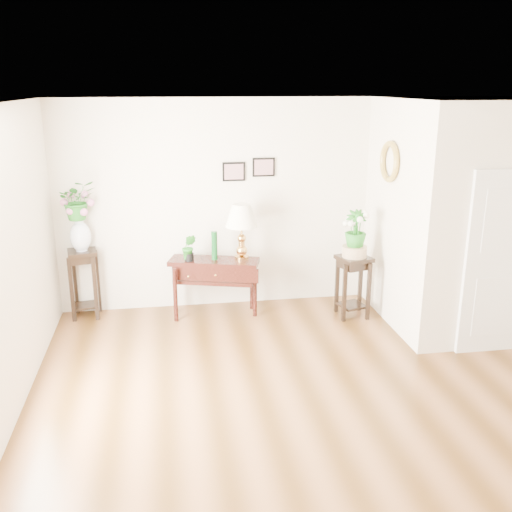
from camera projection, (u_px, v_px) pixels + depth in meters
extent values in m
cube|color=brown|center=(337.00, 400.00, 5.56)|extent=(6.00, 5.50, 0.02)
cube|color=white|center=(350.00, 104.00, 4.75)|extent=(6.00, 5.50, 0.02)
cube|color=silver|center=(281.00, 203.00, 7.75)|extent=(6.00, 0.02, 2.80)
cube|color=silver|center=(461.00, 213.00, 7.16)|extent=(1.80, 1.95, 2.80)
cube|color=silver|center=(502.00, 264.00, 6.32)|extent=(0.90, 0.05, 2.10)
cube|color=black|center=(234.00, 172.00, 7.51)|extent=(0.30, 0.02, 0.25)
cube|color=black|center=(264.00, 167.00, 7.55)|extent=(0.30, 0.02, 0.25)
torus|color=#B49647|center=(389.00, 162.00, 6.94)|extent=(0.07, 0.51, 0.51)
cube|color=black|center=(215.00, 287.00, 7.51)|extent=(1.22, 0.69, 0.77)
cube|color=tan|center=(242.00, 232.00, 7.36)|extent=(0.51, 0.51, 0.73)
cylinder|color=#0B3D16|center=(214.00, 247.00, 7.36)|extent=(0.10, 0.10, 0.37)
imported|color=#1F6F1D|center=(189.00, 248.00, 7.31)|extent=(0.21, 0.18, 0.33)
cube|color=black|center=(85.00, 284.00, 7.45)|extent=(0.41, 0.41, 0.91)
imported|color=#1F6F1D|center=(77.00, 201.00, 7.13)|extent=(0.56, 0.52, 0.50)
cube|color=black|center=(353.00, 286.00, 7.48)|extent=(0.47, 0.47, 0.82)
cylinder|color=tan|center=(355.00, 251.00, 7.34)|extent=(0.38, 0.38, 0.14)
imported|color=#1F6F1D|center=(356.00, 229.00, 7.26)|extent=(0.35, 0.35, 0.49)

